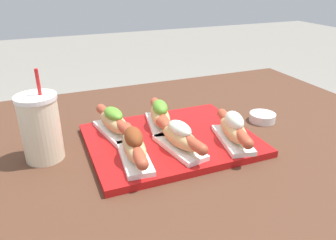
{
  "coord_description": "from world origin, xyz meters",
  "views": [
    {
      "loc": [
        -0.34,
        -0.72,
        1.14
      ],
      "look_at": [
        -0.05,
        0.0,
        0.79
      ],
      "focal_mm": 35.0,
      "sensor_mm": 36.0,
      "label": 1
    }
  ],
  "objects_px": {
    "hot_dog_1": "(180,137)",
    "hot_dog_2": "(234,129)",
    "hot_dog_3": "(114,122)",
    "hot_dog_0": "(134,146)",
    "serving_tray": "(171,140)",
    "drink_cup": "(41,128)",
    "hot_dog_4": "(160,115)",
    "sauce_bowl": "(262,117)"
  },
  "relations": [
    {
      "from": "serving_tray",
      "to": "hot_dog_2",
      "type": "xyz_separation_m",
      "value": [
        0.14,
        -0.08,
        0.04
      ]
    },
    {
      "from": "hot_dog_0",
      "to": "drink_cup",
      "type": "height_order",
      "value": "drink_cup"
    },
    {
      "from": "serving_tray",
      "to": "drink_cup",
      "type": "bearing_deg",
      "value": 171.82
    },
    {
      "from": "serving_tray",
      "to": "hot_dog_2",
      "type": "distance_m",
      "value": 0.17
    },
    {
      "from": "hot_dog_2",
      "to": "hot_dog_3",
      "type": "bearing_deg",
      "value": 148.99
    },
    {
      "from": "drink_cup",
      "to": "hot_dog_0",
      "type": "bearing_deg",
      "value": -32.2
    },
    {
      "from": "hot_dog_0",
      "to": "sauce_bowl",
      "type": "bearing_deg",
      "value": 12.75
    },
    {
      "from": "hot_dog_4",
      "to": "drink_cup",
      "type": "xyz_separation_m",
      "value": [
        -0.31,
        -0.02,
        0.03
      ]
    },
    {
      "from": "serving_tray",
      "to": "hot_dog_0",
      "type": "relative_size",
      "value": 2.1
    },
    {
      "from": "serving_tray",
      "to": "hot_dog_4",
      "type": "distance_m",
      "value": 0.08
    },
    {
      "from": "sauce_bowl",
      "to": "drink_cup",
      "type": "xyz_separation_m",
      "value": [
        -0.62,
        0.02,
        0.07
      ]
    },
    {
      "from": "sauce_bowl",
      "to": "drink_cup",
      "type": "distance_m",
      "value": 0.62
    },
    {
      "from": "hot_dog_0",
      "to": "sauce_bowl",
      "type": "xyz_separation_m",
      "value": [
        0.43,
        0.1,
        -0.04
      ]
    },
    {
      "from": "hot_dog_3",
      "to": "drink_cup",
      "type": "relative_size",
      "value": 0.9
    },
    {
      "from": "hot_dog_0",
      "to": "hot_dog_2",
      "type": "xyz_separation_m",
      "value": [
        0.26,
        -0.01,
        0.0
      ]
    },
    {
      "from": "hot_dog_1",
      "to": "hot_dog_3",
      "type": "xyz_separation_m",
      "value": [
        -0.13,
        0.15,
        -0.0
      ]
    },
    {
      "from": "hot_dog_3",
      "to": "hot_dog_0",
      "type": "bearing_deg",
      "value": -86.29
    },
    {
      "from": "hot_dog_4",
      "to": "hot_dog_2",
      "type": "bearing_deg",
      "value": -47.44
    },
    {
      "from": "drink_cup",
      "to": "hot_dog_1",
      "type": "bearing_deg",
      "value": -20.54
    },
    {
      "from": "serving_tray",
      "to": "hot_dog_0",
      "type": "xyz_separation_m",
      "value": [
        -0.12,
        -0.07,
        0.04
      ]
    },
    {
      "from": "sauce_bowl",
      "to": "hot_dog_4",
      "type": "bearing_deg",
      "value": 171.91
    },
    {
      "from": "serving_tray",
      "to": "hot_dog_2",
      "type": "relative_size",
      "value": 2.13
    },
    {
      "from": "serving_tray",
      "to": "hot_dog_1",
      "type": "xyz_separation_m",
      "value": [
        -0.01,
        -0.07,
        0.04
      ]
    },
    {
      "from": "serving_tray",
      "to": "sauce_bowl",
      "type": "relative_size",
      "value": 5.48
    },
    {
      "from": "sauce_bowl",
      "to": "drink_cup",
      "type": "bearing_deg",
      "value": 177.98
    },
    {
      "from": "serving_tray",
      "to": "drink_cup",
      "type": "relative_size",
      "value": 1.91
    },
    {
      "from": "serving_tray",
      "to": "hot_dog_3",
      "type": "relative_size",
      "value": 2.12
    },
    {
      "from": "hot_dog_3",
      "to": "hot_dog_4",
      "type": "height_order",
      "value": "hot_dog_4"
    },
    {
      "from": "hot_dog_1",
      "to": "hot_dog_2",
      "type": "bearing_deg",
      "value": -5.89
    },
    {
      "from": "hot_dog_3",
      "to": "hot_dog_4",
      "type": "relative_size",
      "value": 1.0
    },
    {
      "from": "hot_dog_0",
      "to": "hot_dog_4",
      "type": "relative_size",
      "value": 1.01
    },
    {
      "from": "hot_dog_1",
      "to": "drink_cup",
      "type": "height_order",
      "value": "drink_cup"
    },
    {
      "from": "serving_tray",
      "to": "sauce_bowl",
      "type": "bearing_deg",
      "value": 4.24
    },
    {
      "from": "serving_tray",
      "to": "hot_dog_4",
      "type": "bearing_deg",
      "value": 93.35
    },
    {
      "from": "serving_tray",
      "to": "sauce_bowl",
      "type": "height_order",
      "value": "sauce_bowl"
    },
    {
      "from": "hot_dog_2",
      "to": "sauce_bowl",
      "type": "relative_size",
      "value": 2.58
    },
    {
      "from": "serving_tray",
      "to": "hot_dog_4",
      "type": "relative_size",
      "value": 2.12
    },
    {
      "from": "hot_dog_4",
      "to": "drink_cup",
      "type": "distance_m",
      "value": 0.31
    },
    {
      "from": "hot_dog_0",
      "to": "drink_cup",
      "type": "relative_size",
      "value": 0.91
    },
    {
      "from": "hot_dog_3",
      "to": "serving_tray",
      "type": "bearing_deg",
      "value": -30.09
    },
    {
      "from": "sauce_bowl",
      "to": "drink_cup",
      "type": "height_order",
      "value": "drink_cup"
    },
    {
      "from": "hot_dog_2",
      "to": "drink_cup",
      "type": "bearing_deg",
      "value": 163.9
    }
  ]
}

